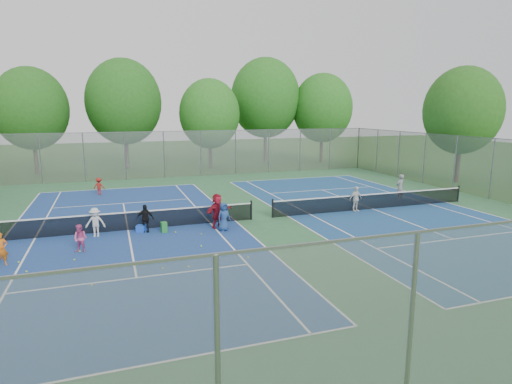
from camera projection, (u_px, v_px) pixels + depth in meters
ground at (262, 219)px, 23.23m from camera, size 120.00×120.00×0.00m
court_pad at (262, 219)px, 23.22m from camera, size 32.00×32.00×0.01m
court_left at (128, 230)px, 20.99m from camera, size 10.97×23.77×0.01m
court_right at (372, 209)px, 25.46m from camera, size 10.97×23.77×0.01m
net_left at (128, 221)px, 20.91m from camera, size 12.87×0.10×0.91m
net_right at (373, 202)px, 25.37m from camera, size 12.87×0.10×0.91m
fence_north at (201, 154)px, 37.70m from camera, size 32.00×0.10×4.00m
fence_east at (492, 169)px, 27.95m from camera, size 0.10×32.00×4.00m
tree_nw at (31, 109)px, 38.06m from camera, size 6.40×6.40×9.58m
tree_nl at (124, 102)px, 41.41m from camera, size 7.20×7.20×10.69m
tree_nc at (210, 114)px, 42.33m from camera, size 6.00×6.00×8.85m
tree_nr at (265, 98)px, 47.03m from camera, size 7.60×7.60×11.42m
tree_ne at (322, 108)px, 47.30m from camera, size 6.60×6.60×9.77m
tree_side_e at (463, 111)px, 33.76m from camera, size 6.00×6.00×9.20m
ball_crate at (141, 229)px, 20.70m from camera, size 0.53×0.53×0.34m
ball_hopper at (164, 227)px, 20.58m from camera, size 0.31×0.31×0.52m
student_a at (1, 249)px, 16.14m from camera, size 0.56×0.48×1.30m
student_b at (80, 239)px, 17.66m from camera, size 0.72×0.66×1.19m
student_c at (95, 222)px, 19.84m from camera, size 0.97×0.67×1.38m
student_d at (145, 218)px, 20.56m from camera, size 0.87×0.52×1.38m
student_e at (224, 217)px, 20.79m from camera, size 0.81×0.66×1.42m
student_f at (217, 211)px, 21.29m from camera, size 1.66×1.26×1.75m
child_far_baseline at (99, 186)px, 29.59m from camera, size 0.87×0.66×1.20m
instructor at (400, 187)px, 27.85m from camera, size 0.71×0.57×1.70m
teen_court_b at (356, 199)px, 24.77m from camera, size 0.92×0.51×1.48m
tennis_ball_0 at (201, 246)px, 18.45m from camera, size 0.07×0.07×0.07m
tennis_ball_1 at (92, 285)px, 14.36m from camera, size 0.07×0.07×0.07m
tennis_ball_2 at (248, 258)px, 17.04m from camera, size 0.07×0.07×0.07m
tennis_ball_3 at (80, 252)px, 17.75m from camera, size 0.07×0.07×0.07m
tennis_ball_4 at (201, 235)px, 20.19m from camera, size 0.07×0.07×0.07m
tennis_ball_5 at (26, 272)px, 15.55m from camera, size 0.07×0.07×0.07m
tennis_ball_6 at (163, 269)px, 15.87m from camera, size 0.07×0.07×0.07m
tennis_ball_7 at (175, 233)px, 20.50m from camera, size 0.07×0.07×0.07m
tennis_ball_8 at (19, 262)px, 16.51m from camera, size 0.07×0.07×0.07m
tennis_ball_9 at (74, 260)px, 16.77m from camera, size 0.07×0.07×0.07m
tennis_ball_10 at (189, 267)px, 16.04m from camera, size 0.07×0.07×0.07m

